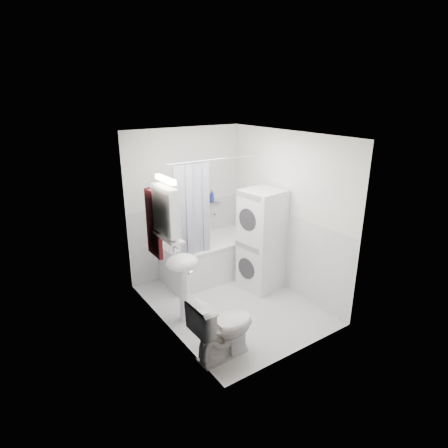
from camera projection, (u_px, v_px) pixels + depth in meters
floor at (231, 304)px, 5.43m from camera, size 2.60×2.60×0.00m
room_walls at (232, 205)px, 4.93m from camera, size 2.60×2.60×2.60m
wainscot at (220, 259)px, 5.45m from camera, size 1.98×2.58×2.58m
door at (190, 273)px, 4.16m from camera, size 0.05×2.00×2.00m
bathtub at (213, 255)px, 6.18m from camera, size 1.67×0.79×0.63m
tub_spout at (212, 213)px, 6.34m from camera, size 0.04×0.12×0.04m
curtain_rod at (225, 158)px, 5.36m from camera, size 1.85×0.02×0.02m
shower_curtain at (193, 215)px, 5.33m from camera, size 0.55×0.02×1.45m
sink at (183, 273)px, 4.81m from camera, size 0.44×0.37×1.04m
medicine_cabinet at (166, 209)px, 4.50m from camera, size 0.13×0.50×0.71m
shelf at (169, 237)px, 4.63m from camera, size 0.18×0.54×0.02m
shower_caddy at (215, 202)px, 6.29m from camera, size 0.22×0.06×0.02m
towel at (154, 223)px, 4.82m from camera, size 0.07×0.37×0.90m
washer_dryer at (261, 240)px, 5.66m from camera, size 0.62×0.62×1.56m
toilet at (223, 327)px, 4.25m from camera, size 0.78×0.45×0.75m
soap_pump at (177, 249)px, 4.93m from camera, size 0.08×0.17×0.08m
shelf_bottle at (174, 237)px, 4.50m from camera, size 0.07×0.18×0.07m
shelf_cup at (164, 230)px, 4.71m from camera, size 0.10×0.09×0.10m
shampoo_a at (206, 199)px, 6.17m from camera, size 0.13×0.17×0.13m
shampoo_b at (212, 200)px, 6.24m from camera, size 0.08×0.21×0.08m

